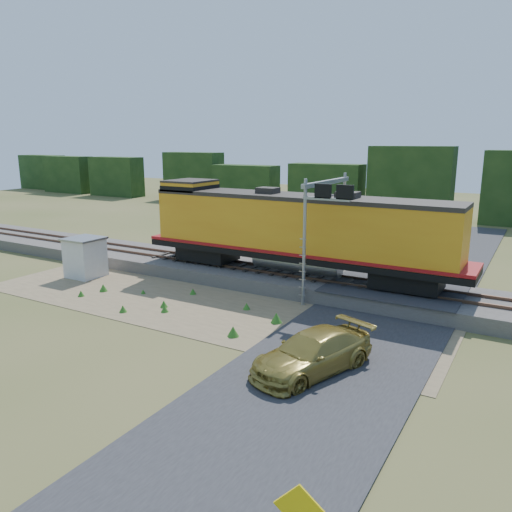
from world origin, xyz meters
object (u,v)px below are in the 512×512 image
Objects in this scene: locomotive at (293,229)px; shed at (85,257)px; car at (313,353)px; signal_gantry at (327,207)px.

shed is at bearing -159.60° from locomotive.
shed is 18.77m from car.
car is at bearing -16.79° from shed.
signal_gantry is at bearing 129.73° from car.
signal_gantry is 1.26× the size of car.
signal_gantry is (14.76, 3.96, 3.73)m from shed.
locomotive is at bearing 164.55° from signal_gantry.
locomotive is at bearing 139.92° from car.
shed is 15.73m from signal_gantry.
car is (3.29, -9.10, -4.26)m from signal_gantry.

